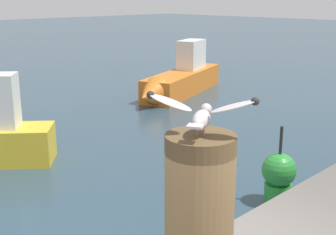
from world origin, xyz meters
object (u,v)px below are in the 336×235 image
object	(u,v)px
seagull	(201,113)
boat_orange	(179,80)
mooring_post	(199,213)
channel_buoy	(279,176)

from	to	relation	value
seagull	boat_orange	size ratio (longest dim) A/B	0.11
mooring_post	channel_buoy	size ratio (longest dim) A/B	0.70
seagull	boat_orange	distance (m)	13.23
channel_buoy	mooring_post	bearing A→B (deg)	-154.61
channel_buoy	boat_orange	bearing A→B (deg)	54.50
mooring_post	seagull	distance (m)	0.58
mooring_post	boat_orange	size ratio (longest dim) A/B	0.18
mooring_post	channel_buoy	world-z (taller)	mooring_post
boat_orange	channel_buoy	xyz separation A→B (m)	(-5.00, -7.01, -0.05)
boat_orange	mooring_post	bearing A→B (deg)	-135.88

